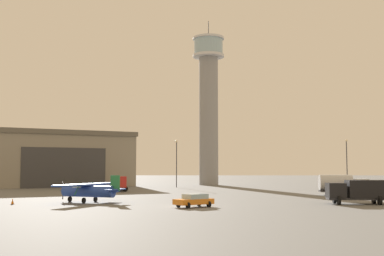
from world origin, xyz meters
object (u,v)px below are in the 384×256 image
object	(u,v)px
truck_box_black	(359,190)
light_post_east	(347,160)
truck_flatbed_red	(118,184)
car_orange	(194,200)
light_post_west	(177,160)
control_tower	(209,100)
airplane_blue	(89,190)
traffic_cone_near_left	(13,201)
truck_fuel_tanker_silver	(342,184)

from	to	relation	value
truck_box_black	light_post_east	xyz separation A→B (m)	(10.49, 38.91, 4.07)
truck_flatbed_red	car_orange	distance (m)	35.35
car_orange	light_post_west	size ratio (longest dim) A/B	0.45
control_tower	airplane_blue	bearing A→B (deg)	-104.95
light_post_east	car_orange	bearing A→B (deg)	-123.77
airplane_blue	truck_flatbed_red	distance (m)	26.24
control_tower	truck_flatbed_red	world-z (taller)	control_tower
truck_flatbed_red	traffic_cone_near_left	world-z (taller)	truck_flatbed_red
airplane_blue	car_orange	xyz separation A→B (m)	(12.40, -6.51, -0.76)
truck_flatbed_red	light_post_west	distance (m)	20.12
truck_box_black	light_post_east	world-z (taller)	light_post_east
truck_box_black	car_orange	world-z (taller)	truck_box_black
airplane_blue	light_post_east	world-z (taller)	light_post_east
truck_box_black	light_post_west	bearing A→B (deg)	-61.87
light_post_west	control_tower	bearing A→B (deg)	62.59
airplane_blue	truck_box_black	size ratio (longest dim) A/B	1.55
control_tower	truck_fuel_tanker_silver	bearing A→B (deg)	-65.77
truck_box_black	light_post_west	distance (m)	51.11
control_tower	traffic_cone_near_left	size ratio (longest dim) A/B	57.87
light_post_east	control_tower	bearing A→B (deg)	142.44
truck_fuel_tanker_silver	truck_flatbed_red	size ratio (longest dim) A/B	0.98
car_orange	truck_box_black	bearing A→B (deg)	156.06
control_tower	light_post_west	world-z (taller)	control_tower
light_post_east	traffic_cone_near_left	xyz separation A→B (m)	(-49.36, -39.58, -5.28)
airplane_blue	truck_box_black	distance (m)	30.98
truck_flatbed_red	truck_box_black	size ratio (longest dim) A/B	1.04
light_post_east	traffic_cone_near_left	size ratio (longest dim) A/B	14.08
truck_flatbed_red	car_orange	bearing A→B (deg)	5.75
truck_fuel_tanker_silver	airplane_blue	bearing A→B (deg)	-152.74
car_orange	light_post_west	world-z (taller)	light_post_west
car_orange	control_tower	bearing A→B (deg)	-129.99
truck_flatbed_red	car_orange	size ratio (longest dim) A/B	1.65
truck_fuel_tanker_silver	truck_box_black	xyz separation A→B (m)	(-3.13, -17.22, -0.14)
control_tower	light_post_east	xyz separation A→B (m)	(26.18, -20.13, -14.48)
truck_fuel_tanker_silver	truck_flatbed_red	world-z (taller)	truck_fuel_tanker_silver
truck_fuel_tanker_silver	truck_box_black	size ratio (longest dim) A/B	1.02
airplane_blue	traffic_cone_near_left	size ratio (longest dim) A/B	15.77
car_orange	truck_fuel_tanker_silver	bearing A→B (deg)	-172.41
control_tower	car_orange	xyz separation A→B (m)	(-2.81, -63.49, -19.35)
truck_box_black	car_orange	size ratio (longest dim) A/B	1.59
airplane_blue	light_post_west	world-z (taller)	light_post_west
airplane_blue	car_orange	size ratio (longest dim) A/B	2.46
light_post_east	traffic_cone_near_left	world-z (taller)	light_post_east
airplane_blue	car_orange	world-z (taller)	airplane_blue
airplane_blue	truck_box_black	xyz separation A→B (m)	(30.91, -2.06, 0.03)
truck_fuel_tanker_silver	car_orange	distance (m)	30.64
airplane_blue	control_tower	bearing A→B (deg)	-83.40
truck_fuel_tanker_silver	car_orange	world-z (taller)	truck_fuel_tanker_silver
truck_box_black	light_post_west	world-z (taller)	light_post_west
light_post_west	light_post_east	size ratio (longest dim) A/B	1.02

